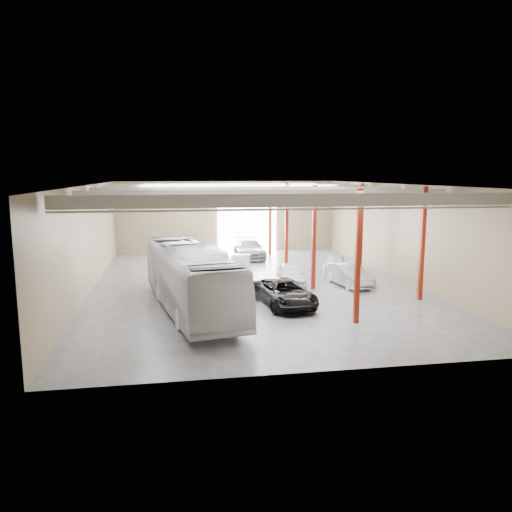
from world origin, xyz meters
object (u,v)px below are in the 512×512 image
object	(u,v)px
black_sedan	(284,293)
car_row_a	(291,275)
coach_bus	(191,278)
car_row_b	(241,264)
car_row_c	(249,249)
car_right_far	(335,263)
car_right_near	(348,275)

from	to	relation	value
black_sedan	car_row_a	size ratio (longest dim) A/B	1.24
coach_bus	car_row_a	distance (m)	8.82
coach_bus	car_row_b	bearing A→B (deg)	57.15
coach_bus	car_row_c	distance (m)	18.19
car_row_c	car_right_far	xyz separation A→B (m)	(5.82, -7.43, -0.17)
coach_bus	car_row_a	size ratio (longest dim) A/B	2.93
black_sedan	car_right_near	distance (m)	7.27
car_row_a	car_row_c	distance (m)	12.03
car_row_b	black_sedan	bearing A→B (deg)	-72.04
car_row_a	car_right_far	world-z (taller)	car_row_a
car_row_b	car_right_near	world-z (taller)	car_right_near
black_sedan	car_right_near	bearing A→B (deg)	30.57
black_sedan	car_row_b	size ratio (longest dim) A/B	1.34
car_right_near	coach_bus	bearing A→B (deg)	-167.32
black_sedan	car_row_c	xyz separation A→B (m)	(0.67, 17.19, 0.07)
car_right_far	car_row_a	bearing A→B (deg)	-117.44
black_sedan	car_right_near	world-z (taller)	black_sedan
coach_bus	black_sedan	bearing A→B (deg)	-10.98
coach_bus	car_row_c	world-z (taller)	coach_bus
black_sedan	car_row_b	world-z (taller)	black_sedan
black_sedan	car_row_c	world-z (taller)	car_row_c
coach_bus	car_row_b	world-z (taller)	coach_bus
car_row_b	car_right_near	bearing A→B (deg)	-28.92
car_row_a	car_right_far	distance (m)	6.63
black_sedan	car_row_c	size ratio (longest dim) A/B	0.96
car_right_near	car_right_far	world-z (taller)	car_right_near
car_right_near	car_right_far	distance (m)	5.27
coach_bus	car_row_c	xyz separation A→B (m)	(6.09, 17.11, -1.00)
black_sedan	car_row_a	xyz separation A→B (m)	(1.67, 5.20, -0.01)
black_sedan	car_row_c	distance (m)	17.20
car_row_c	car_right_near	distance (m)	13.58
car_row_c	car_row_a	bearing A→B (deg)	-85.56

